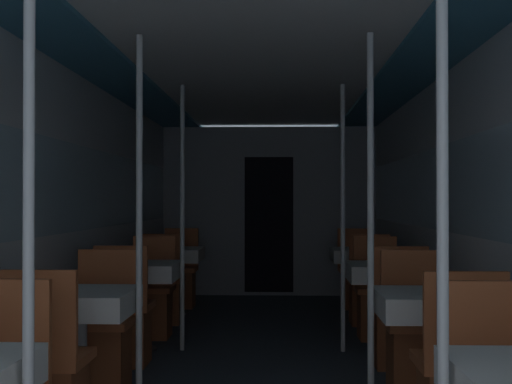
# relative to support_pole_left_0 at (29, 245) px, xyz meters

# --- Properties ---
(wall_left) EXTENTS (0.05, 10.09, 2.22)m
(wall_left) POSITION_rel_support_pole_left_0_xyz_m (-0.76, 2.95, 0.03)
(wall_left) COLOR silver
(wall_left) RESTS_ON ground_plane
(wall_right) EXTENTS (0.05, 10.09, 2.22)m
(wall_right) POSITION_rel_support_pole_left_0_xyz_m (2.10, 2.95, 0.03)
(wall_right) COLOR silver
(wall_right) RESTS_ON ground_plane
(ceiling_panel) EXTENTS (2.86, 10.09, 0.07)m
(ceiling_panel) POSITION_rel_support_pole_left_0_xyz_m (0.67, 2.95, 1.15)
(ceiling_panel) COLOR white
(ceiling_panel) RESTS_ON wall_left
(bulkhead_far) EXTENTS (2.80, 0.09, 2.22)m
(bulkhead_far) POSITION_rel_support_pole_left_0_xyz_m (0.67, 7.10, -0.00)
(bulkhead_far) COLOR gray
(bulkhead_far) RESTS_ON ground_plane
(support_pole_left_0) EXTENTS (0.04, 0.04, 2.22)m
(support_pole_left_0) POSITION_rel_support_pole_left_0_xyz_m (0.00, 0.00, 0.00)
(support_pole_left_0) COLOR silver
(support_pole_left_0) RESTS_ON ground_plane
(dining_table_left_1) EXTENTS (0.64, 0.64, 0.73)m
(dining_table_left_1) POSITION_rel_support_pole_left_0_xyz_m (-0.36, 1.82, -0.49)
(dining_table_left_1) COLOR #4C4C51
(dining_table_left_1) RESTS_ON ground_plane
(chair_left_far_1) EXTENTS (0.40, 0.40, 0.92)m
(chair_left_far_1) POSITION_rel_support_pole_left_0_xyz_m (-0.36, 2.37, -0.81)
(chair_left_far_1) COLOR brown
(chair_left_far_1) RESTS_ON ground_plane
(support_pole_left_1) EXTENTS (0.04, 0.04, 2.22)m
(support_pole_left_1) POSITION_rel_support_pole_left_0_xyz_m (0.00, 1.82, 0.00)
(support_pole_left_1) COLOR silver
(support_pole_left_1) RESTS_ON ground_plane
(dining_table_left_2) EXTENTS (0.64, 0.64, 0.73)m
(dining_table_left_2) POSITION_rel_support_pole_left_0_xyz_m (-0.36, 3.64, -0.49)
(dining_table_left_2) COLOR #4C4C51
(dining_table_left_2) RESTS_ON ground_plane
(chair_left_near_2) EXTENTS (0.40, 0.40, 0.92)m
(chair_left_near_2) POSITION_rel_support_pole_left_0_xyz_m (-0.36, 3.08, -0.81)
(chair_left_near_2) COLOR brown
(chair_left_near_2) RESTS_ON ground_plane
(chair_left_far_2) EXTENTS (0.40, 0.40, 0.92)m
(chair_left_far_2) POSITION_rel_support_pole_left_0_xyz_m (-0.36, 4.19, -0.81)
(chair_left_far_2) COLOR brown
(chair_left_far_2) RESTS_ON ground_plane
(support_pole_left_2) EXTENTS (0.04, 0.04, 2.22)m
(support_pole_left_2) POSITION_rel_support_pole_left_0_xyz_m (0.00, 3.64, 0.00)
(support_pole_left_2) COLOR silver
(support_pole_left_2) RESTS_ON ground_plane
(dining_table_left_3) EXTENTS (0.64, 0.64, 0.73)m
(dining_table_left_3) POSITION_rel_support_pole_left_0_xyz_m (-0.36, 5.46, -0.49)
(dining_table_left_3) COLOR #4C4C51
(dining_table_left_3) RESTS_ON ground_plane
(chair_left_near_3) EXTENTS (0.40, 0.40, 0.92)m
(chair_left_near_3) POSITION_rel_support_pole_left_0_xyz_m (-0.36, 4.90, -0.81)
(chair_left_near_3) COLOR brown
(chair_left_near_3) RESTS_ON ground_plane
(chair_left_far_3) EXTENTS (0.40, 0.40, 0.92)m
(chair_left_far_3) POSITION_rel_support_pole_left_0_xyz_m (-0.36, 6.01, -0.81)
(chair_left_far_3) COLOR brown
(chair_left_far_3) RESTS_ON ground_plane
(support_pole_right_0) EXTENTS (0.04, 0.04, 2.22)m
(support_pole_right_0) POSITION_rel_support_pole_left_0_xyz_m (1.34, 0.00, 0.00)
(support_pole_right_0) COLOR silver
(support_pole_right_0) RESTS_ON ground_plane
(dining_table_right_1) EXTENTS (0.64, 0.64, 0.73)m
(dining_table_right_1) POSITION_rel_support_pole_left_0_xyz_m (1.70, 1.82, -0.49)
(dining_table_right_1) COLOR #4C4C51
(dining_table_right_1) RESTS_ON ground_plane
(chair_right_far_1) EXTENTS (0.40, 0.40, 0.92)m
(chair_right_far_1) POSITION_rel_support_pole_left_0_xyz_m (1.70, 2.37, -0.81)
(chair_right_far_1) COLOR brown
(chair_right_far_1) RESTS_ON ground_plane
(support_pole_right_1) EXTENTS (0.04, 0.04, 2.22)m
(support_pole_right_1) POSITION_rel_support_pole_left_0_xyz_m (1.34, 1.82, 0.00)
(support_pole_right_1) COLOR silver
(support_pole_right_1) RESTS_ON ground_plane
(dining_table_right_2) EXTENTS (0.64, 0.64, 0.73)m
(dining_table_right_2) POSITION_rel_support_pole_left_0_xyz_m (1.70, 3.64, -0.49)
(dining_table_right_2) COLOR #4C4C51
(dining_table_right_2) RESTS_ON ground_plane
(chair_right_near_2) EXTENTS (0.40, 0.40, 0.92)m
(chair_right_near_2) POSITION_rel_support_pole_left_0_xyz_m (1.70, 3.08, -0.81)
(chair_right_near_2) COLOR brown
(chair_right_near_2) RESTS_ON ground_plane
(chair_right_far_2) EXTENTS (0.40, 0.40, 0.92)m
(chair_right_far_2) POSITION_rel_support_pole_left_0_xyz_m (1.70, 4.19, -0.81)
(chair_right_far_2) COLOR brown
(chair_right_far_2) RESTS_ON ground_plane
(support_pole_right_2) EXTENTS (0.04, 0.04, 2.22)m
(support_pole_right_2) POSITION_rel_support_pole_left_0_xyz_m (1.34, 3.64, 0.00)
(support_pole_right_2) COLOR silver
(support_pole_right_2) RESTS_ON ground_plane
(dining_table_right_3) EXTENTS (0.64, 0.64, 0.73)m
(dining_table_right_3) POSITION_rel_support_pole_left_0_xyz_m (1.70, 5.46, -0.49)
(dining_table_right_3) COLOR #4C4C51
(dining_table_right_3) RESTS_ON ground_plane
(chair_right_near_3) EXTENTS (0.40, 0.40, 0.92)m
(chair_right_near_3) POSITION_rel_support_pole_left_0_xyz_m (1.70, 4.90, -0.81)
(chair_right_near_3) COLOR brown
(chair_right_near_3) RESTS_ON ground_plane
(chair_right_far_3) EXTENTS (0.40, 0.40, 0.92)m
(chair_right_far_3) POSITION_rel_support_pole_left_0_xyz_m (1.70, 6.01, -0.81)
(chair_right_far_3) COLOR brown
(chair_right_far_3) RESTS_ON ground_plane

